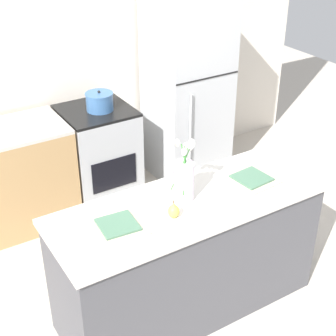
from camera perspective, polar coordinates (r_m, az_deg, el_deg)
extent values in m
plane|color=beige|center=(3.79, 2.06, -14.89)|extent=(10.00, 10.00, 0.00)
cube|color=silver|center=(4.67, -11.66, 12.91)|extent=(5.20, 0.08, 2.70)
cube|color=#4C4C51|center=(3.50, 2.18, -9.97)|extent=(1.76, 0.62, 0.85)
cube|color=beige|center=(3.24, 2.33, -3.98)|extent=(1.80, 0.66, 0.03)
cube|color=#B2B5B7|center=(4.71, -7.63, 1.32)|extent=(0.60, 0.60, 0.87)
cube|color=black|center=(4.52, -8.01, 6.32)|extent=(0.60, 0.60, 0.02)
cube|color=black|center=(4.48, -5.96, -0.62)|extent=(0.42, 0.01, 0.29)
cube|color=#B7BABC|center=(4.94, 2.14, 8.69)|extent=(0.68, 0.64, 1.77)
cube|color=black|center=(4.62, 4.45, 9.90)|extent=(0.67, 0.01, 0.01)
cylinder|color=#B2B5B7|center=(4.70, 2.49, 3.77)|extent=(0.02, 0.02, 0.77)
cylinder|color=silver|center=(3.19, 1.76, -1.48)|extent=(0.13, 0.13, 0.26)
cylinder|color=#3D8438|center=(3.16, 2.10, -0.21)|extent=(0.05, 0.01, 0.27)
ellipsoid|color=white|center=(3.10, 2.46, 2.43)|extent=(0.04, 0.04, 0.06)
cylinder|color=#3D8438|center=(3.18, 1.88, -0.18)|extent=(0.05, 0.05, 0.25)
ellipsoid|color=white|center=(3.14, 2.01, 2.37)|extent=(0.04, 0.04, 0.06)
cylinder|color=#3D8438|center=(3.15, 1.57, -0.04)|extent=(0.04, 0.07, 0.30)
ellipsoid|color=white|center=(3.08, 1.04, 2.79)|extent=(0.03, 0.03, 0.05)
cylinder|color=#3D8438|center=(3.13, 1.49, 0.09)|extent=(0.14, 0.04, 0.31)
ellipsoid|color=white|center=(3.03, 0.31, 2.73)|extent=(0.04, 0.04, 0.06)
cylinder|color=#3D8438|center=(3.12, 1.78, -0.31)|extent=(0.07, 0.10, 0.29)
ellipsoid|color=white|center=(3.00, 1.81, 1.79)|extent=(0.03, 0.03, 0.05)
cylinder|color=#3D8438|center=(3.13, 2.03, -0.05)|extent=(0.04, 0.07, 0.32)
ellipsoid|color=white|center=(3.03, 2.69, 2.69)|extent=(0.04, 0.04, 0.06)
ellipsoid|color=#E5CC4C|center=(3.07, 0.63, -4.82)|extent=(0.07, 0.07, 0.08)
cone|color=#E5CC4C|center=(3.04, 0.63, -4.10)|extent=(0.04, 0.04, 0.03)
cylinder|color=brown|center=(3.03, 0.63, -3.76)|extent=(0.01, 0.01, 0.02)
cube|color=beige|center=(3.02, -5.58, -6.43)|extent=(0.33, 0.33, 0.01)
cube|color=#477056|center=(3.01, -5.59, -6.25)|extent=(0.24, 0.24, 0.01)
cube|color=beige|center=(3.49, 9.24, -1.24)|extent=(0.33, 0.33, 0.01)
cube|color=#477056|center=(3.48, 9.26, -1.08)|extent=(0.24, 0.24, 0.01)
cylinder|color=#386093|center=(4.47, -7.59, 7.22)|extent=(0.23, 0.23, 0.14)
cylinder|color=#386093|center=(4.44, -7.65, 8.14)|extent=(0.24, 0.24, 0.01)
sphere|color=black|center=(4.43, -7.67, 8.37)|extent=(0.02, 0.02, 0.02)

